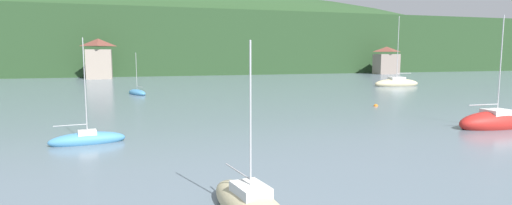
% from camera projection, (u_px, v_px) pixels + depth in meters
% --- Properties ---
extents(wooded_hillside, '(352.00, 58.46, 41.76)m').
position_uv_depth(wooded_hillside, '(170.00, 49.00, 128.45)').
color(wooded_hillside, '#264223').
rests_on(wooded_hillside, ground_plane).
extents(shore_building_west, '(5.30, 4.80, 8.43)m').
position_uv_depth(shore_building_west, '(99.00, 59.00, 85.57)').
color(shore_building_west, gray).
rests_on(shore_building_west, ground_plane).
extents(shore_building_westcentral, '(6.13, 4.05, 7.12)m').
position_uv_depth(shore_building_westcentral, '(386.00, 61.00, 106.16)').
color(shore_building_westcentral, gray).
rests_on(shore_building_westcentral, ground_plane).
extents(sailboat_far_1, '(7.83, 2.88, 11.69)m').
position_uv_depth(sailboat_far_1, '(397.00, 83.00, 66.35)').
color(sailboat_far_1, '#CCBC8E').
rests_on(sailboat_far_1, ground_plane).
extents(sailboat_mid_4, '(4.33, 1.72, 6.38)m').
position_uv_depth(sailboat_mid_4, '(88.00, 139.00, 23.67)').
color(sailboat_mid_4, teal).
rests_on(sailboat_mid_4, ground_plane).
extents(sailboat_far_6, '(2.83, 4.64, 5.62)m').
position_uv_depth(sailboat_far_6, '(137.00, 93.00, 52.43)').
color(sailboat_far_6, teal).
rests_on(sailboat_far_6, ground_plane).
extents(sailboat_mid_8, '(6.28, 2.11, 8.33)m').
position_uv_depth(sailboat_mid_8, '(496.00, 122.00, 28.75)').
color(sailboat_mid_8, red).
rests_on(sailboat_mid_8, ground_plane).
extents(mooring_buoy_far, '(0.44, 0.44, 0.44)m').
position_uv_depth(mooring_buoy_far, '(376.00, 106.00, 40.69)').
color(mooring_buoy_far, orange).
rests_on(mooring_buoy_far, ground_plane).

